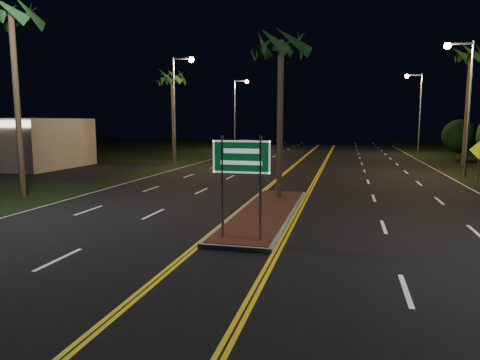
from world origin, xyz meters
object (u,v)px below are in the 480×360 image
(highway_sign, at_px, (241,167))
(shrub_far, at_px, (460,136))
(streetlight_right_far, at_px, (417,104))
(streetlight_left_mid, at_px, (178,98))
(palm_right_far, at_px, (471,56))
(median_island, at_px, (266,213))
(car_near, at_px, (226,154))
(streetlight_left_far, at_px, (238,106))
(streetlight_right_mid, at_px, (464,93))
(palm_left_far, at_px, (172,78))
(car_far, at_px, (245,146))
(palm_median, at_px, (281,45))
(palm_left_near, at_px, (11,17))
(warning_sign, at_px, (479,156))

(highway_sign, distance_m, shrub_far, 35.96)
(streetlight_right_far, bearing_deg, highway_sign, -105.15)
(streetlight_left_mid, distance_m, palm_right_far, 24.42)
(median_island, distance_m, highway_sign, 4.80)
(streetlight_right_far, distance_m, car_near, 23.41)
(streetlight_left_far, distance_m, car_near, 16.61)
(streetlight_right_mid, relative_size, palm_left_far, 1.02)
(median_island, height_order, car_far, car_far)
(streetlight_left_mid, height_order, shrub_far, streetlight_left_mid)
(streetlight_left_mid, relative_size, palm_median, 1.08)
(highway_sign, relative_size, streetlight_left_far, 0.36)
(streetlight_left_far, distance_m, car_far, 7.06)
(highway_sign, xyz_separation_m, streetlight_right_far, (10.61, 39.20, 3.25))
(median_island, height_order, highway_sign, highway_sign)
(palm_left_near, relative_size, shrub_far, 2.47)
(streetlight_left_mid, bearing_deg, palm_left_far, 118.67)
(car_near, distance_m, car_far, 10.84)
(palm_left_near, distance_m, palm_right_far, 33.53)
(palm_left_near, height_order, palm_right_far, palm_right_far)
(shrub_far, bearing_deg, highway_sign, -112.57)
(palm_left_near, relative_size, palm_right_far, 0.95)
(highway_sign, height_order, streetlight_right_far, streetlight_right_far)
(highway_sign, height_order, streetlight_left_mid, streetlight_left_mid)
(median_island, distance_m, streetlight_left_mid, 20.80)
(highway_sign, xyz_separation_m, palm_left_far, (-12.80, 25.20, 5.34))
(streetlight_right_mid, distance_m, palm_median, 15.73)
(highway_sign, distance_m, streetlight_left_mid, 23.93)
(highway_sign, bearing_deg, streetlight_left_far, 104.44)
(car_near, bearing_deg, streetlight_left_far, 95.32)
(palm_median, xyz_separation_m, palm_left_near, (-12.50, -2.50, 1.40))
(streetlight_left_mid, height_order, car_near, streetlight_left_mid)
(streetlight_left_mid, xyz_separation_m, shrub_far, (24.41, 12.00, -3.32))
(palm_left_far, bearing_deg, streetlight_right_mid, -14.37)
(streetlight_left_mid, relative_size, palm_left_near, 0.92)
(median_island, bearing_deg, streetlight_right_mid, 54.72)
(streetlight_left_mid, xyz_separation_m, car_far, (2.09, 15.20, -4.73))
(streetlight_left_far, bearing_deg, palm_left_near, -93.00)
(median_island, bearing_deg, streetlight_right_far, 73.13)
(median_island, xyz_separation_m, palm_right_far, (12.80, 23.00, 9.06))
(streetlight_left_far, distance_m, streetlight_right_far, 21.32)
(median_island, distance_m, car_near, 22.77)
(warning_sign, bearing_deg, palm_left_far, 172.62)
(streetlight_right_mid, bearing_deg, median_island, -125.28)
(car_near, bearing_deg, streetlight_right_mid, -24.10)
(shrub_far, bearing_deg, palm_left_near, -133.21)
(streetlight_left_mid, height_order, car_far, streetlight_left_mid)
(car_near, bearing_deg, palm_left_near, -107.95)
(palm_median, height_order, car_far, palm_median)
(streetlight_right_far, relative_size, palm_left_far, 1.02)
(streetlight_left_mid, bearing_deg, streetlight_right_far, 40.30)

